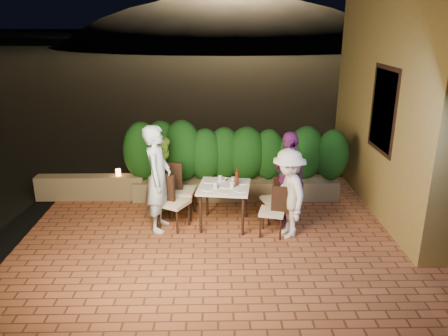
{
  "coord_description": "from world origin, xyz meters",
  "views": [
    {
      "loc": [
        -0.21,
        -6.16,
        3.51
      ],
      "look_at": [
        -0.07,
        1.12,
        1.05
      ],
      "focal_mm": 35.0,
      "sensor_mm": 36.0,
      "label": 1
    }
  ],
  "objects_px": {
    "dining_table": "(224,205)",
    "diner_green": "(164,176)",
    "beer_bottle": "(237,176)",
    "parapet_lamp": "(118,172)",
    "bowl": "(222,179)",
    "chair_right_back": "(274,199)",
    "chair_right_front": "(272,211)",
    "diner_white": "(288,194)",
    "diner_blue": "(158,179)",
    "diner_purple": "(289,178)",
    "chair_left_front": "(174,202)",
    "chair_left_back": "(181,190)"
  },
  "relations": [
    {
      "from": "chair_right_front",
      "to": "parapet_lamp",
      "type": "relative_size",
      "value": 6.39
    },
    {
      "from": "dining_table",
      "to": "diner_green",
      "type": "height_order",
      "value": "diner_green"
    },
    {
      "from": "parapet_lamp",
      "to": "diner_blue",
      "type": "bearing_deg",
      "value": -54.49
    },
    {
      "from": "chair_right_front",
      "to": "diner_blue",
      "type": "distance_m",
      "value": 2.03
    },
    {
      "from": "chair_left_front",
      "to": "chair_right_back",
      "type": "xyz_separation_m",
      "value": [
        1.8,
        0.25,
        -0.07
      ]
    },
    {
      "from": "beer_bottle",
      "to": "bowl",
      "type": "bearing_deg",
      "value": 136.54
    },
    {
      "from": "chair_right_front",
      "to": "diner_green",
      "type": "relative_size",
      "value": 0.58
    },
    {
      "from": "chair_left_back",
      "to": "chair_right_front",
      "type": "distance_m",
      "value": 1.79
    },
    {
      "from": "bowl",
      "to": "chair_left_front",
      "type": "distance_m",
      "value": 0.98
    },
    {
      "from": "parapet_lamp",
      "to": "dining_table",
      "type": "bearing_deg",
      "value": -30.82
    },
    {
      "from": "chair_right_back",
      "to": "diner_green",
      "type": "distance_m",
      "value": 2.07
    },
    {
      "from": "diner_purple",
      "to": "chair_right_front",
      "type": "bearing_deg",
      "value": -49.57
    },
    {
      "from": "dining_table",
      "to": "diner_green",
      "type": "xyz_separation_m",
      "value": [
        -1.1,
        0.46,
        0.4
      ]
    },
    {
      "from": "chair_left_back",
      "to": "parapet_lamp",
      "type": "height_order",
      "value": "chair_left_back"
    },
    {
      "from": "diner_green",
      "to": "diner_purple",
      "type": "xyz_separation_m",
      "value": [
        2.26,
        -0.34,
        0.08
      ]
    },
    {
      "from": "chair_right_front",
      "to": "diner_white",
      "type": "height_order",
      "value": "diner_white"
    },
    {
      "from": "chair_right_front",
      "to": "diner_purple",
      "type": "distance_m",
      "value": 0.75
    },
    {
      "from": "beer_bottle",
      "to": "diner_green",
      "type": "xyz_separation_m",
      "value": [
        -1.33,
        0.42,
        -0.14
      ]
    },
    {
      "from": "bowl",
      "to": "diner_white",
      "type": "relative_size",
      "value": 0.11
    },
    {
      "from": "dining_table",
      "to": "diner_purple",
      "type": "distance_m",
      "value": 1.26
    },
    {
      "from": "diner_blue",
      "to": "diner_green",
      "type": "height_order",
      "value": "diner_blue"
    },
    {
      "from": "chair_left_back",
      "to": "diner_purple",
      "type": "xyz_separation_m",
      "value": [
        1.94,
        -0.28,
        0.33
      ]
    },
    {
      "from": "chair_left_back",
      "to": "diner_white",
      "type": "height_order",
      "value": "diner_white"
    },
    {
      "from": "dining_table",
      "to": "chair_left_back",
      "type": "height_order",
      "value": "chair_left_back"
    },
    {
      "from": "chair_right_back",
      "to": "diner_purple",
      "type": "xyz_separation_m",
      "value": [
        0.25,
        -0.03,
        0.42
      ]
    },
    {
      "from": "diner_white",
      "to": "parapet_lamp",
      "type": "bearing_deg",
      "value": -131.08
    },
    {
      "from": "beer_bottle",
      "to": "parapet_lamp",
      "type": "distance_m",
      "value": 2.7
    },
    {
      "from": "beer_bottle",
      "to": "chair_left_back",
      "type": "height_order",
      "value": "beer_bottle"
    },
    {
      "from": "beer_bottle",
      "to": "diner_purple",
      "type": "xyz_separation_m",
      "value": [
        0.93,
        0.09,
        -0.06
      ]
    },
    {
      "from": "chair_right_back",
      "to": "diner_blue",
      "type": "distance_m",
      "value": 2.13
    },
    {
      "from": "diner_green",
      "to": "diner_white",
      "type": "xyz_separation_m",
      "value": [
        2.17,
        -0.89,
        -0.0
      ]
    },
    {
      "from": "bowl",
      "to": "diner_white",
      "type": "bearing_deg",
      "value": -32.8
    },
    {
      "from": "beer_bottle",
      "to": "chair_right_back",
      "type": "bearing_deg",
      "value": 10.14
    },
    {
      "from": "bowl",
      "to": "parapet_lamp",
      "type": "relative_size",
      "value": 1.22
    },
    {
      "from": "dining_table",
      "to": "diner_white",
      "type": "relative_size",
      "value": 0.58
    },
    {
      "from": "beer_bottle",
      "to": "chair_right_back",
      "type": "height_order",
      "value": "beer_bottle"
    },
    {
      "from": "bowl",
      "to": "chair_right_back",
      "type": "xyz_separation_m",
      "value": [
        0.94,
        -0.12,
        -0.34
      ]
    },
    {
      "from": "bowl",
      "to": "chair_right_back",
      "type": "distance_m",
      "value": 1.01
    },
    {
      "from": "diner_blue",
      "to": "parapet_lamp",
      "type": "distance_m",
      "value": 1.76
    },
    {
      "from": "dining_table",
      "to": "chair_right_back",
      "type": "height_order",
      "value": "chair_right_back"
    },
    {
      "from": "beer_bottle",
      "to": "chair_left_front",
      "type": "bearing_deg",
      "value": -173.62
    },
    {
      "from": "diner_green",
      "to": "parapet_lamp",
      "type": "xyz_separation_m",
      "value": [
        -1.04,
        0.82,
        -0.2
      ]
    },
    {
      "from": "diner_white",
      "to": "chair_left_front",
      "type": "bearing_deg",
      "value": -112.85
    },
    {
      "from": "beer_bottle",
      "to": "diner_purple",
      "type": "distance_m",
      "value": 0.94
    },
    {
      "from": "chair_left_back",
      "to": "parapet_lamp",
      "type": "distance_m",
      "value": 1.61
    },
    {
      "from": "diner_purple",
      "to": "diner_green",
      "type": "bearing_deg",
      "value": -114.39
    },
    {
      "from": "chair_right_front",
      "to": "diner_blue",
      "type": "xyz_separation_m",
      "value": [
        -1.95,
        0.28,
        0.49
      ]
    },
    {
      "from": "beer_bottle",
      "to": "diner_purple",
      "type": "height_order",
      "value": "diner_purple"
    },
    {
      "from": "chair_right_back",
      "to": "diner_green",
      "type": "relative_size",
      "value": 0.56
    },
    {
      "from": "chair_left_front",
      "to": "chair_right_front",
      "type": "distance_m",
      "value": 1.73
    }
  ]
}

